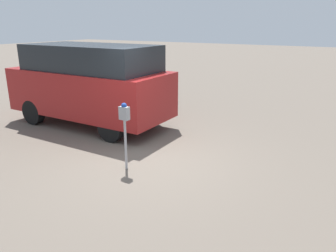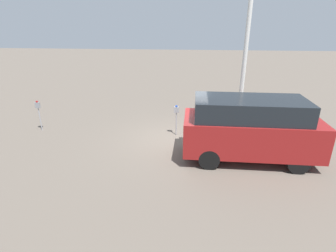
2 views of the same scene
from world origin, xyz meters
name	(u,v)px [view 2 (image 2 of 2)]	position (x,y,z in m)	size (l,w,h in m)	color
ground_plane	(175,140)	(0.00, 0.00, 0.00)	(80.00, 80.00, 0.00)	#60564C
parking_meter_near	(176,113)	(0.01, 0.58, 1.01)	(0.20, 0.12, 1.38)	#9E9EA3
parking_meter_far	(38,109)	(-6.22, 0.46, 1.06)	(0.20, 0.12, 1.43)	#9E9EA3
lamp_post	(243,76)	(2.98, 2.27, 2.36)	(0.44, 0.44, 6.18)	beige
parked_van	(250,128)	(2.75, -1.37, 1.23)	(4.69, 1.93, 2.27)	maroon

